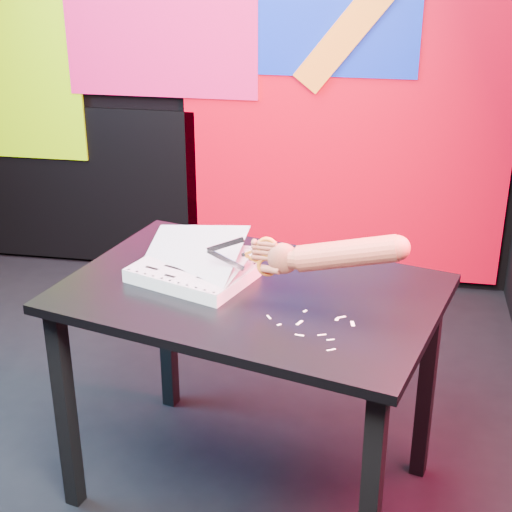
# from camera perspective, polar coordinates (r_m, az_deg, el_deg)

# --- Properties ---
(room) EXTENTS (3.01, 3.01, 2.71)m
(room) POSITION_cam_1_polar(r_m,az_deg,el_deg) (2.47, -10.95, 12.96)
(room) COLOR black
(room) RESTS_ON ground
(backdrop) EXTENTS (2.88, 0.05, 2.08)m
(backdrop) POSITION_cam_1_polar(r_m,az_deg,el_deg) (3.91, -2.24, 11.47)
(backdrop) COLOR #C30016
(backdrop) RESTS_ON ground
(work_table) EXTENTS (1.27, 1.01, 0.75)m
(work_table) POSITION_cam_1_polar(r_m,az_deg,el_deg) (2.42, -0.39, -4.52)
(work_table) COLOR black
(work_table) RESTS_ON ground
(printout_stack) EXTENTS (0.41, 0.36, 0.18)m
(printout_stack) POSITION_cam_1_polar(r_m,az_deg,el_deg) (2.43, -4.66, -1.16)
(printout_stack) COLOR silver
(printout_stack) RESTS_ON work_table
(scissors) EXTENTS (0.22, 0.03, 0.12)m
(scissors) POSITION_cam_1_polar(r_m,az_deg,el_deg) (2.27, 0.44, -0.02)
(scissors) COLOR silver
(scissors) RESTS_ON printout_stack
(hand_forearm) EXTENTS (0.44, 0.11, 0.16)m
(hand_forearm) POSITION_cam_1_polar(r_m,az_deg,el_deg) (2.22, 5.84, 0.13)
(hand_forearm) COLOR #995234
(hand_forearm) RESTS_ON work_table
(paper_clippings) EXTENTS (0.25, 0.22, 0.00)m
(paper_clippings) POSITION_cam_1_polar(r_m,az_deg,el_deg) (2.18, 4.64, -5.06)
(paper_clippings) COLOR white
(paper_clippings) RESTS_ON work_table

